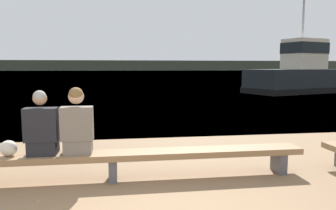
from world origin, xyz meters
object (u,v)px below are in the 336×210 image
(bench_main, at_px, (113,158))
(person_left, at_px, (42,128))
(tugboat_red, at_px, (300,76))
(person_right, at_px, (77,125))
(shopping_bag, at_px, (8,148))

(bench_main, distance_m, person_left, 1.11)
(person_left, bearing_deg, bench_main, -0.37)
(tugboat_red, bearing_deg, person_right, 122.31)
(shopping_bag, height_order, tugboat_red, tugboat_red)
(shopping_bag, bearing_deg, person_left, -1.76)
(person_left, height_order, person_right, person_right)
(bench_main, height_order, person_right, person_right)
(person_right, xyz_separation_m, tugboat_red, (12.60, 15.62, 0.26))
(bench_main, distance_m, tugboat_red, 19.77)
(bench_main, distance_m, shopping_bag, 1.48)
(person_right, bearing_deg, person_left, 179.70)
(person_left, distance_m, person_right, 0.50)
(person_left, xyz_separation_m, tugboat_red, (13.10, 15.61, 0.30))
(shopping_bag, xyz_separation_m, tugboat_red, (13.57, 15.60, 0.58))
(tugboat_red, bearing_deg, shopping_bag, 120.19)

